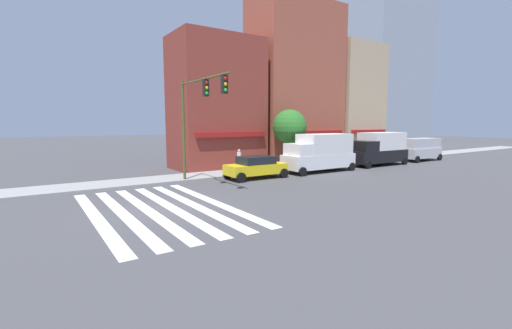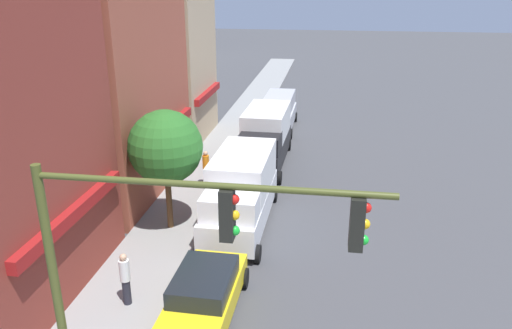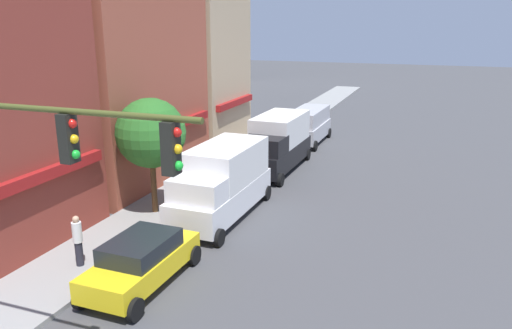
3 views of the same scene
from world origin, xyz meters
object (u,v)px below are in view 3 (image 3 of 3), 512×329
at_px(traffic_signal, 27,184).
at_px(street_tree, 151,133).
at_px(pedestrian_orange_vest, 208,165).
at_px(sedan_yellow, 142,260).
at_px(box_truck_white, 222,181).
at_px(box_truck_black, 277,142).
at_px(pedestrian_white_shirt, 78,240).
at_px(van_silver, 308,124).

height_order(traffic_signal, street_tree, traffic_signal).
distance_m(pedestrian_orange_vest, street_tree, 5.18).
height_order(sedan_yellow, box_truck_white, box_truck_white).
relative_size(box_truck_black, pedestrian_white_shirt, 3.53).
height_order(pedestrian_white_shirt, pedestrian_orange_vest, same).
bearing_deg(box_truck_black, street_tree, 162.75).
bearing_deg(pedestrian_white_shirt, pedestrian_orange_vest, 7.69).
bearing_deg(pedestrian_orange_vest, box_truck_white, -116.02).
bearing_deg(box_truck_white, pedestrian_white_shirt, 158.14).
height_order(box_truck_white, pedestrian_orange_vest, box_truck_white).
height_order(box_truck_white, street_tree, street_tree).
bearing_deg(pedestrian_white_shirt, box_truck_white, -14.29).
xyz_separation_m(box_truck_black, pedestrian_white_shirt, (-13.54, 2.54, -0.51)).
bearing_deg(pedestrian_white_shirt, box_truck_black, -2.13).
height_order(sedan_yellow, street_tree, street_tree).
bearing_deg(street_tree, box_truck_white, -72.96).
xyz_separation_m(box_truck_black, street_tree, (-8.35, 2.80, 2.01)).
bearing_deg(pedestrian_white_shirt, street_tree, 11.37).
height_order(van_silver, pedestrian_white_shirt, van_silver).
bearing_deg(pedestrian_white_shirt, traffic_signal, -138.39).
xyz_separation_m(box_truck_white, box_truck_black, (7.49, 0.00, 0.00)).
relative_size(box_truck_black, street_tree, 1.27).
xyz_separation_m(box_truck_white, pedestrian_orange_vest, (3.65, 2.40, -0.51)).
bearing_deg(street_tree, van_silver, -10.39).
xyz_separation_m(traffic_signal, sedan_yellow, (4.66, 0.60, -4.02)).
bearing_deg(box_truck_white, sedan_yellow, -179.08).
xyz_separation_m(traffic_signal, van_silver, (25.27, 0.60, -3.58)).
distance_m(van_silver, pedestrian_white_shirt, 20.62).
height_order(box_truck_black, van_silver, box_truck_black).
xyz_separation_m(box_truck_white, street_tree, (-0.86, 2.80, 2.01)).
relative_size(pedestrian_white_shirt, street_tree, 0.36).
relative_size(sedan_yellow, van_silver, 0.88).
bearing_deg(box_truck_black, sedan_yellow, -178.70).
distance_m(sedan_yellow, box_truck_white, 6.24).
height_order(sedan_yellow, pedestrian_orange_vest, pedestrian_orange_vest).
bearing_deg(box_truck_black, pedestrian_orange_vest, 149.22).
height_order(traffic_signal, box_truck_black, traffic_signal).
bearing_deg(van_silver, sedan_yellow, -179.52).
bearing_deg(pedestrian_orange_vest, van_silver, 18.03).
xyz_separation_m(sedan_yellow, pedestrian_white_shirt, (0.15, 2.54, 0.23)).
bearing_deg(box_truck_white, van_silver, 0.92).
height_order(van_silver, pedestrian_orange_vest, van_silver).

